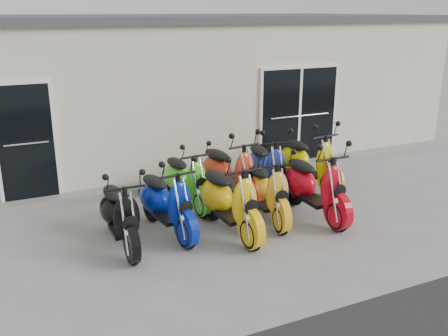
% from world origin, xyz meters
% --- Properties ---
extents(ground, '(80.00, 80.00, 0.00)m').
position_xyz_m(ground, '(0.00, 0.00, 0.00)').
color(ground, gray).
rests_on(ground, ground).
extents(building, '(14.00, 6.00, 3.20)m').
position_xyz_m(building, '(0.00, 5.20, 1.60)').
color(building, beige).
rests_on(building, ground).
extents(roof_cap, '(14.20, 6.20, 0.16)m').
position_xyz_m(roof_cap, '(0.00, 5.20, 3.28)').
color(roof_cap, '#3F3F42').
rests_on(roof_cap, building).
extents(front_step, '(14.00, 0.40, 0.15)m').
position_xyz_m(front_step, '(0.00, 2.02, 0.07)').
color(front_step, gray).
rests_on(front_step, ground).
extents(door_left, '(1.07, 0.08, 2.22)m').
position_xyz_m(door_left, '(-3.20, 2.17, 1.26)').
color(door_left, black).
rests_on(door_left, front_step).
extents(door_right, '(2.02, 0.08, 2.22)m').
position_xyz_m(door_right, '(2.60, 2.17, 1.26)').
color(door_right, black).
rests_on(door_right, front_step).
extents(scooter_front_black, '(0.67, 1.84, 1.36)m').
position_xyz_m(scooter_front_black, '(-2.12, -0.23, 0.68)').
color(scooter_front_black, black).
rests_on(scooter_front_black, ground).
extents(scooter_front_blue, '(0.95, 1.97, 1.40)m').
position_xyz_m(scooter_front_blue, '(-1.33, -0.07, 0.70)').
color(scooter_front_blue, '#041B94').
rests_on(scooter_front_blue, ground).
extents(scooter_front_orange_a, '(0.81, 2.04, 1.48)m').
position_xyz_m(scooter_front_orange_a, '(-0.41, -0.50, 0.74)').
color(scooter_front_orange_a, '#E9B30D').
rests_on(scooter_front_orange_a, ground).
extents(scooter_front_orange_b, '(0.91, 1.93, 1.38)m').
position_xyz_m(scooter_front_orange_b, '(0.40, -0.26, 0.69)').
color(scooter_front_orange_b, gold).
rests_on(scooter_front_orange_b, ground).
extents(scooter_front_red, '(0.73, 2.00, 1.47)m').
position_xyz_m(scooter_front_red, '(1.22, -0.50, 0.74)').
color(scooter_front_red, '#BA0718').
rests_on(scooter_front_red, ground).
extents(scooter_back_green, '(0.81, 1.85, 1.33)m').
position_xyz_m(scooter_back_green, '(-0.63, 0.90, 0.66)').
color(scooter_back_green, '#49D225').
rests_on(scooter_back_green, ground).
extents(scooter_back_red, '(1.01, 2.08, 1.47)m').
position_xyz_m(scooter_back_red, '(0.21, 0.80, 0.74)').
color(scooter_back_red, '#B62F18').
rests_on(scooter_back_red, ground).
extents(scooter_back_blue, '(0.97, 2.01, 1.43)m').
position_xyz_m(scooter_back_blue, '(1.02, 0.83, 0.71)').
color(scooter_back_blue, navy).
rests_on(scooter_back_blue, ground).
extents(scooter_back_yellow, '(0.91, 2.03, 1.45)m').
position_xyz_m(scooter_back_yellow, '(1.99, 0.82, 0.73)').
color(scooter_back_yellow, '#D4D000').
rests_on(scooter_back_yellow, ground).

